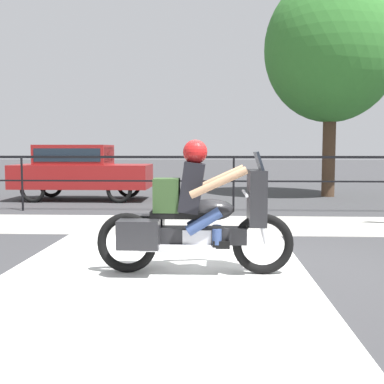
{
  "coord_description": "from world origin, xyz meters",
  "views": [
    {
      "loc": [
        -0.45,
        -5.99,
        1.5
      ],
      "look_at": [
        -0.78,
        1.01,
        0.87
      ],
      "focal_mm": 45.0,
      "sensor_mm": 36.0,
      "label": 1
    }
  ],
  "objects": [
    {
      "name": "ground_plane",
      "position": [
        0.0,
        0.0,
        0.0
      ],
      "size": [
        120.0,
        120.0,
        0.0
      ],
      "primitive_type": "plane",
      "color": "#38383A"
    },
    {
      "name": "motorcycle",
      "position": [
        -0.69,
        -0.31,
        0.7
      ],
      "size": [
        2.36,
        0.76,
        1.61
      ],
      "rotation": [
        0.0,
        0.0,
        -0.08
      ],
      "color": "black",
      "rests_on": "ground"
    },
    {
      "name": "tree_behind_sign",
      "position": [
        3.12,
        9.26,
        4.55
      ],
      "size": [
        4.1,
        4.1,
        6.82
      ],
      "color": "#473323",
      "rests_on": "ground"
    },
    {
      "name": "fence_railing",
      "position": [
        0.0,
        5.38,
        1.04
      ],
      "size": [
        36.0,
        0.05,
        1.33
      ],
      "color": "black",
      "rests_on": "ground"
    },
    {
      "name": "parked_car",
      "position": [
        -4.38,
        7.84,
        0.92
      ],
      "size": [
        3.91,
        1.63,
        1.61
      ],
      "rotation": [
        0.0,
        0.0,
        0.04
      ],
      "color": "maroon",
      "rests_on": "ground"
    },
    {
      "name": "sidewalk_band",
      "position": [
        0.0,
        3.4,
        0.01
      ],
      "size": [
        44.0,
        2.4,
        0.01
      ],
      "primitive_type": "cube",
      "color": "#A8A59E",
      "rests_on": "ground"
    },
    {
      "name": "crosswalk_band",
      "position": [
        -1.15,
        -0.2,
        0.0
      ],
      "size": [
        3.67,
        6.0,
        0.01
      ],
      "primitive_type": "cube",
      "color": "silver",
      "rests_on": "ground"
    }
  ]
}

